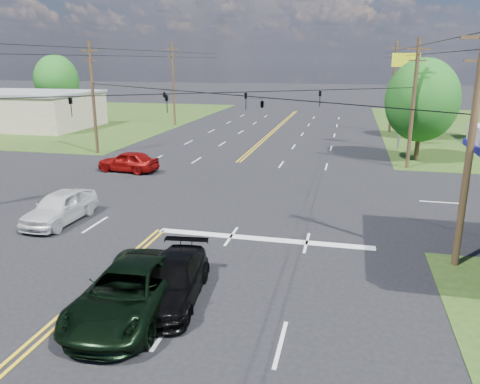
% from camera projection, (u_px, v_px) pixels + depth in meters
% --- Properties ---
extents(ground, '(280.00, 280.00, 0.00)m').
position_uv_depth(ground, '(209.00, 188.00, 30.04)').
color(ground, black).
rests_on(ground, ground).
extents(grass_nw, '(46.00, 48.00, 0.03)m').
position_uv_depth(grass_nw, '(42.00, 117.00, 67.71)').
color(grass_nw, '#234014').
rests_on(grass_nw, ground).
extents(stop_bar, '(10.00, 0.50, 0.02)m').
position_uv_depth(stop_bar, '(263.00, 239.00, 21.45)').
color(stop_bar, silver).
rests_on(stop_bar, ground).
extents(retail_nw, '(16.00, 11.00, 4.00)m').
position_uv_depth(retail_nw, '(25.00, 111.00, 56.70)').
color(retail_nw, tan).
rests_on(retail_nw, ground).
extents(pole_se, '(1.60, 0.28, 9.50)m').
position_uv_depth(pole_se, '(471.00, 144.00, 17.41)').
color(pole_se, '#3E291A').
rests_on(pole_se, ground).
extents(pole_nw, '(1.60, 0.28, 9.50)m').
position_uv_depth(pole_nw, '(93.00, 97.00, 39.99)').
color(pole_nw, '#3E291A').
rests_on(pole_nw, ground).
extents(pole_ne, '(1.60, 0.28, 9.50)m').
position_uv_depth(pole_ne, '(413.00, 103.00, 34.28)').
color(pole_ne, '#3E291A').
rests_on(pole_ne, ground).
extents(pole_left_far, '(1.60, 0.28, 10.00)m').
position_uv_depth(pole_left_far, '(173.00, 83.00, 57.72)').
color(pole_left_far, '#3E291A').
rests_on(pole_left_far, ground).
extents(pole_right_far, '(1.60, 0.28, 10.00)m').
position_uv_depth(pole_right_far, '(393.00, 86.00, 52.01)').
color(pole_right_far, '#3E291A').
rests_on(pole_right_far, ground).
extents(span_wire_signals, '(26.00, 18.00, 1.13)m').
position_uv_depth(span_wire_signals, '(207.00, 93.00, 28.41)').
color(span_wire_signals, black).
rests_on(span_wire_signals, ground).
extents(power_lines, '(26.04, 100.00, 0.64)m').
position_uv_depth(power_lines, '(196.00, 47.00, 25.83)').
color(power_lines, black).
rests_on(power_lines, ground).
extents(tree_right_a, '(5.70, 5.70, 8.18)m').
position_uv_depth(tree_right_a, '(422.00, 100.00, 36.88)').
color(tree_right_a, '#3E291A').
rests_on(tree_right_a, ground).
extents(tree_right_b, '(4.94, 4.94, 7.09)m').
position_uv_depth(tree_right_b, '(431.00, 98.00, 47.75)').
color(tree_right_b, '#3E291A').
rests_on(tree_right_b, ground).
extents(tree_far_l, '(6.08, 6.08, 8.72)m').
position_uv_depth(tree_far_l, '(56.00, 80.00, 65.64)').
color(tree_far_l, '#3E291A').
rests_on(tree_far_l, ground).
extents(pickup_dkgreen, '(3.04, 5.97, 1.62)m').
position_uv_depth(pickup_dkgreen, '(129.00, 291.00, 14.92)').
color(pickup_dkgreen, black).
rests_on(pickup_dkgreen, ground).
extents(suv_black, '(2.53, 5.09, 1.42)m').
position_uv_depth(suv_black, '(172.00, 281.00, 15.86)').
color(suv_black, black).
rests_on(suv_black, ground).
extents(pickup_white, '(1.98, 4.73, 1.60)m').
position_uv_depth(pickup_white, '(60.00, 207.00, 23.52)').
color(pickup_white, silver).
rests_on(pickup_white, ground).
extents(sedan_red, '(4.66, 2.26, 1.53)m').
position_uv_depth(sedan_red, '(128.00, 161.00, 34.30)').
color(sedan_red, maroon).
rests_on(sedan_red, ground).
extents(polesign_ne, '(2.36, 0.56, 8.54)m').
position_uv_depth(polesign_ne, '(405.00, 74.00, 41.18)').
color(polesign_ne, '#A5A5AA').
rests_on(polesign_ne, ground).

